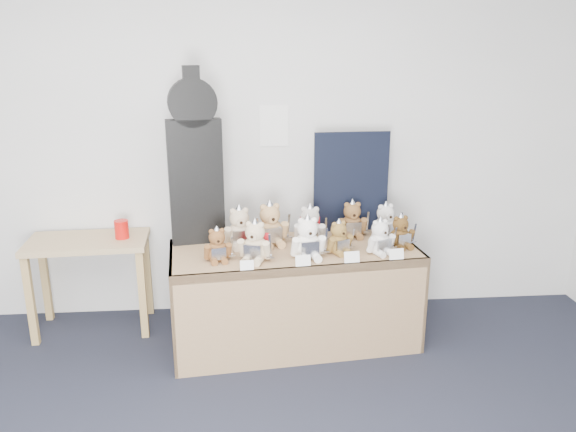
{
  "coord_description": "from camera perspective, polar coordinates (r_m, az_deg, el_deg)",
  "views": [
    {
      "loc": [
        0.32,
        -1.62,
        1.99
      ],
      "look_at": [
        0.6,
        1.83,
        0.95
      ],
      "focal_mm": 35.0,
      "sensor_mm": 36.0,
      "label": 1
    }
  ],
  "objects": [
    {
      "name": "teddy_front_far_right",
      "position": [
        3.72,
        9.35,
        -2.23
      ],
      "size": [
        0.22,
        0.2,
        0.26
      ],
      "rotation": [
        0.0,
        0.0,
        0.35
      ],
      "color": "silver",
      "rests_on": "display_table"
    },
    {
      "name": "teddy_front_centre",
      "position": [
        3.59,
        2.02,
        -2.41
      ],
      "size": [
        0.26,
        0.22,
        0.31
      ],
      "rotation": [
        0.0,
        0.0,
        0.14
      ],
      "color": "white",
      "rests_on": "display_table"
    },
    {
      "name": "teddy_back_centre_right",
      "position": [
        3.86,
        2.24,
        -1.09
      ],
      "size": [
        0.25,
        0.21,
        0.3
      ],
      "rotation": [
        0.0,
        0.0,
        -0.12
      ],
      "color": "beige",
      "rests_on": "display_table"
    },
    {
      "name": "teddy_back_end",
      "position": [
        4.02,
        9.88,
        -0.67
      ],
      "size": [
        0.24,
        0.22,
        0.28
      ],
      "rotation": [
        0.0,
        0.0,
        0.31
      ],
      "color": "silver",
      "rests_on": "display_table"
    },
    {
      "name": "teddy_front_end",
      "position": [
        3.86,
        11.37,
        -1.7
      ],
      "size": [
        0.21,
        0.19,
        0.25
      ],
      "rotation": [
        0.0,
        0.0,
        0.28
      ],
      "color": "brown",
      "rests_on": "display_table"
    },
    {
      "name": "teddy_front_left",
      "position": [
        3.55,
        -3.37,
        -2.75
      ],
      "size": [
        0.24,
        0.23,
        0.29
      ],
      "rotation": [
        0.0,
        0.0,
        -0.31
      ],
      "color": "beige",
      "rests_on": "display_table"
    },
    {
      "name": "side_table",
      "position": [
        4.25,
        -19.57,
        -3.81
      ],
      "size": [
        0.86,
        0.51,
        0.69
      ],
      "rotation": [
        0.0,
        0.0,
        0.06
      ],
      "color": "#A18057",
      "rests_on": "floor"
    },
    {
      "name": "navy_board",
      "position": [
        4.09,
        6.43,
        3.43
      ],
      "size": [
        0.55,
        0.05,
        0.73
      ],
      "primitive_type": "cube",
      "rotation": [
        0.0,
        0.0,
        0.05
      ],
      "color": "black",
      "rests_on": "display_table"
    },
    {
      "name": "red_cup",
      "position": [
        4.14,
        -16.54,
        -1.31
      ],
      "size": [
        0.1,
        0.1,
        0.13
      ],
      "primitive_type": "cylinder",
      "color": "red",
      "rests_on": "side_table"
    },
    {
      "name": "teddy_back_centre_left",
      "position": [
        3.83,
        -1.8,
        -1.01
      ],
      "size": [
        0.28,
        0.25,
        0.33
      ],
      "rotation": [
        0.0,
        0.0,
        0.24
      ],
      "color": "tan",
      "rests_on": "display_table"
    },
    {
      "name": "teddy_front_right",
      "position": [
        3.7,
        5.2,
        -2.3
      ],
      "size": [
        0.2,
        0.19,
        0.25
      ],
      "rotation": [
        0.0,
        0.0,
        0.4
      ],
      "color": "brown",
      "rests_on": "display_table"
    },
    {
      "name": "entry_card_b",
      "position": [
        3.48,
        1.54,
        -4.55
      ],
      "size": [
        0.1,
        0.03,
        0.07
      ],
      "primitive_type": "cube",
      "rotation": [
        -0.24,
        0.0,
        0.11
      ],
      "color": "white",
      "rests_on": "display_table"
    },
    {
      "name": "teddy_back_right",
      "position": [
        4.02,
        6.53,
        -0.49
      ],
      "size": [
        0.24,
        0.19,
        0.29
      ],
      "rotation": [
        0.0,
        0.0,
        0.02
      ],
      "color": "brown",
      "rests_on": "display_table"
    },
    {
      "name": "entry_card_c",
      "position": [
        3.55,
        6.5,
        -4.16
      ],
      "size": [
        0.1,
        0.03,
        0.07
      ],
      "primitive_type": "cube",
      "rotation": [
        -0.24,
        0.0,
        0.11
      ],
      "color": "white",
      "rests_on": "display_table"
    },
    {
      "name": "entry_card_a",
      "position": [
        3.43,
        -4.2,
        -5.01
      ],
      "size": [
        0.09,
        0.03,
        0.06
      ],
      "primitive_type": "cube",
      "rotation": [
        -0.24,
        0.0,
        0.11
      ],
      "color": "white",
      "rests_on": "display_table"
    },
    {
      "name": "teddy_front_far_left",
      "position": [
        3.57,
        -7.18,
        -3.06
      ],
      "size": [
        0.2,
        0.18,
        0.24
      ],
      "rotation": [
        0.0,
        0.0,
        0.18
      ],
      "color": "brown",
      "rests_on": "display_table"
    },
    {
      "name": "entry_card_d",
      "position": [
        3.65,
        10.96,
        -3.82
      ],
      "size": [
        0.1,
        0.03,
        0.07
      ],
      "primitive_type": "cube",
      "rotation": [
        -0.24,
        0.0,
        0.11
      ],
      "color": "white",
      "rests_on": "display_table"
    },
    {
      "name": "display_table",
      "position": [
        3.79,
        0.85,
        -5.77
      ],
      "size": [
        1.72,
        0.86,
        0.69
      ],
      "rotation": [
        0.0,
        0.0,
        0.11
      ],
      "color": "#8E6A48",
      "rests_on": "floor"
    },
    {
      "name": "room_shell",
      "position": [
        4.16,
        -1.44,
        9.14
      ],
      "size": [
        6.0,
        6.0,
        6.0
      ],
      "color": "silver",
      "rests_on": "floor"
    },
    {
      "name": "teddy_back_left",
      "position": [
        3.81,
        -4.92,
        -1.31
      ],
      "size": [
        0.26,
        0.22,
        0.31
      ],
      "rotation": [
        0.0,
        0.0,
        0.17
      ],
      "color": "tan",
      "rests_on": "display_table"
    },
    {
      "name": "guitar_case",
      "position": [
        3.82,
        -9.43,
        5.69
      ],
      "size": [
        0.37,
        0.17,
        1.19
      ],
      "rotation": [
        0.0,
        0.0,
        0.17
      ],
      "color": "black",
      "rests_on": "display_table"
    }
  ]
}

